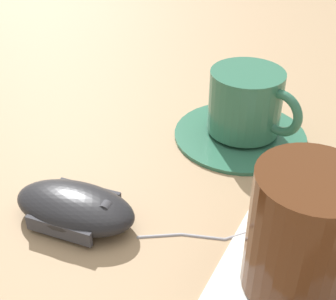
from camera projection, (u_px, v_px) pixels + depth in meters
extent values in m
plane|color=#9E7F5B|center=(248.00, 225.00, 0.43)|extent=(3.00, 3.00, 0.00)
cylinder|color=#2D664C|center=(240.00, 134.00, 0.55)|extent=(0.15, 0.15, 0.01)
cylinder|color=#2D664C|center=(245.00, 101.00, 0.53)|extent=(0.08, 0.08, 0.07)
torus|color=#2D664C|center=(280.00, 113.00, 0.50)|extent=(0.05, 0.02, 0.05)
ellipsoid|color=black|center=(75.00, 207.00, 0.43)|extent=(0.13, 0.11, 0.03)
cylinder|color=#38383D|center=(106.00, 208.00, 0.41)|extent=(0.01, 0.01, 0.01)
cube|color=#38383D|center=(90.00, 192.00, 0.45)|extent=(0.06, 0.04, 0.01)
cube|color=#38383D|center=(58.00, 231.00, 0.41)|extent=(0.06, 0.04, 0.01)
cylinder|color=gray|center=(160.00, 235.00, 0.42)|extent=(0.02, 0.03, 0.00)
cylinder|color=gray|center=(203.00, 236.00, 0.42)|extent=(0.03, 0.03, 0.00)
cylinder|color=gray|center=(244.00, 233.00, 0.42)|extent=(0.01, 0.04, 0.00)
cylinder|color=gray|center=(279.00, 219.00, 0.43)|extent=(0.01, 0.04, 0.00)
cylinder|color=gray|center=(306.00, 202.00, 0.45)|extent=(0.01, 0.04, 0.00)
cylinder|color=gray|center=(318.00, 182.00, 0.48)|extent=(0.02, 0.03, 0.00)
sphere|color=gray|center=(138.00, 236.00, 0.42)|extent=(0.00, 0.00, 0.00)
sphere|color=gray|center=(182.00, 233.00, 0.42)|extent=(0.00, 0.00, 0.00)
sphere|color=gray|center=(225.00, 238.00, 0.41)|extent=(0.00, 0.00, 0.00)
sphere|color=gray|center=(263.00, 227.00, 0.43)|extent=(0.00, 0.00, 0.00)
sphere|color=gray|center=(294.00, 211.00, 0.44)|extent=(0.00, 0.00, 0.00)
sphere|color=gray|center=(317.00, 194.00, 0.46)|extent=(0.00, 0.00, 0.00)
sphere|color=gray|center=(319.00, 171.00, 0.49)|extent=(0.00, 0.00, 0.00)
cube|color=silver|center=(302.00, 285.00, 0.37)|extent=(0.18, 0.18, 0.00)
cylinder|color=#4C2814|center=(303.00, 233.00, 0.34)|extent=(0.08, 0.08, 0.11)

